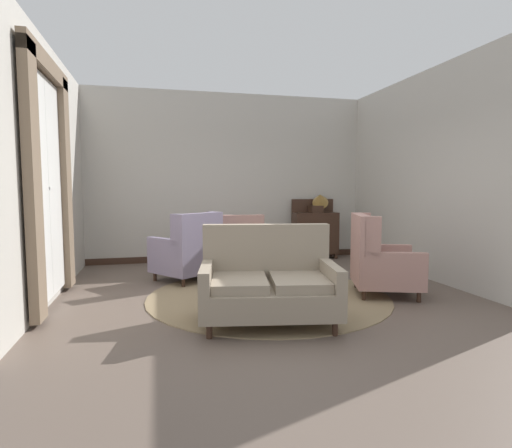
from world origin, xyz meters
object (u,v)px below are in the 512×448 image
object	(u,v)px
coffee_table	(262,261)
sideboard	(315,232)
armchair_beside_settee	(379,262)
settee	(268,285)
armchair_foreground_right	(189,252)
armchair_near_sideboard	(237,247)
gramophone	(319,201)
porcelain_vase	(263,244)
side_table	(301,253)

from	to	relation	value
coffee_table	sideboard	world-z (taller)	sideboard
coffee_table	sideboard	distance (m)	2.95
coffee_table	armchair_beside_settee	bearing A→B (deg)	-19.15
settee	armchair_foreground_right	xyz separation A→B (m)	(-0.67, 2.18, 0.04)
settee	sideboard	xyz separation A→B (m)	(1.99, 3.65, 0.13)
settee	armchair_foreground_right	bearing A→B (deg)	117.21
coffee_table	armchair_near_sideboard	distance (m)	1.45
coffee_table	sideboard	bearing A→B (deg)	53.98
armchair_foreground_right	gramophone	xyz separation A→B (m)	(2.71, 1.39, 0.72)
settee	armchair_foreground_right	distance (m)	2.28
coffee_table	porcelain_vase	bearing A→B (deg)	-71.76
coffee_table	sideboard	xyz separation A→B (m)	(1.73, 2.39, 0.11)
gramophone	settee	bearing A→B (deg)	-119.71
coffee_table	side_table	bearing A→B (deg)	38.20
armchair_near_sideboard	side_table	bearing A→B (deg)	142.58
sideboard	armchair_near_sideboard	bearing A→B (deg)	-152.44
armchair_foreground_right	sideboard	size ratio (longest dim) A/B	0.96
armchair_near_sideboard	gramophone	size ratio (longest dim) A/B	1.93
armchair_beside_settee	sideboard	distance (m)	2.92
porcelain_vase	sideboard	size ratio (longest dim) A/B	0.31
armchair_near_sideboard	gramophone	distance (m)	2.16
armchair_beside_settee	settee	bearing A→B (deg)	132.04
porcelain_vase	coffee_table	bearing A→B (deg)	108.24
porcelain_vase	armchair_foreground_right	world-z (taller)	armchair_foreground_right
porcelain_vase	armchair_foreground_right	bearing A→B (deg)	134.66
armchair_beside_settee	side_table	xyz separation A→B (m)	(-0.70, 1.14, -0.03)
settee	armchair_beside_settee	xyz separation A→B (m)	(1.75, 0.75, 0.04)
gramophone	coffee_table	bearing A→B (deg)	-127.79
armchair_near_sideboard	sideboard	world-z (taller)	sideboard
settee	gramophone	size ratio (longest dim) A/B	3.04
armchair_beside_settee	sideboard	world-z (taller)	sideboard
coffee_table	porcelain_vase	size ratio (longest dim) A/B	2.38
armchair_near_sideboard	armchair_beside_settee	size ratio (longest dim) A/B	0.91
coffee_table	gramophone	xyz separation A→B (m)	(1.78, 2.30, 0.75)
armchair_foreground_right	armchair_near_sideboard	world-z (taller)	armchair_foreground_right
armchair_foreground_right	settee	bearing A→B (deg)	69.86
coffee_table	gramophone	distance (m)	3.00
porcelain_vase	armchair_foreground_right	xyz separation A→B (m)	(-0.94, 0.95, -0.23)
armchair_near_sideboard	side_table	distance (m)	1.19
porcelain_vase	side_table	distance (m)	1.05
sideboard	side_table	bearing A→B (deg)	-118.19
coffee_table	armchair_foreground_right	world-z (taller)	armchair_foreground_right
porcelain_vase	armchair_foreground_right	distance (m)	1.35
armchair_near_sideboard	side_table	size ratio (longest dim) A/B	1.42
porcelain_vase	settee	xyz separation A→B (m)	(-0.26, -1.23, -0.27)
armchair_beside_settee	side_table	size ratio (longest dim) A/B	1.55
porcelain_vase	armchair_beside_settee	bearing A→B (deg)	-18.09
armchair_foreground_right	sideboard	xyz separation A→B (m)	(2.66, 1.47, 0.08)
coffee_table	gramophone	size ratio (longest dim) A/B	1.71
coffee_table	side_table	world-z (taller)	side_table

